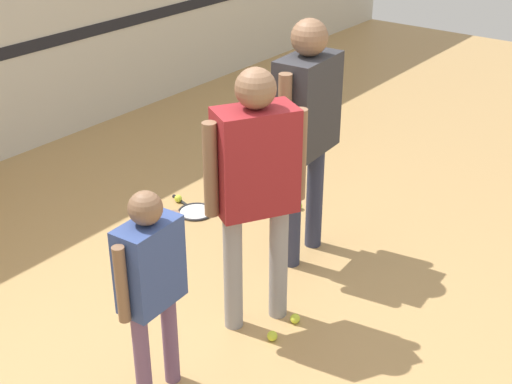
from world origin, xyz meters
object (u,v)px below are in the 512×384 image
Objects in this scene: person_student_left at (151,275)px; tennis_ball_by_spare_racket at (178,199)px; person_student_right at (307,117)px; tennis_ball_near_instructor at (295,319)px; person_instructor at (256,174)px; tennis_ball_stray_right at (273,336)px; tennis_ball_stray_left at (299,206)px; racket_spare_on_floor at (195,211)px.

person_student_left is 19.47× the size of tennis_ball_by_spare_racket.
person_student_right is 1.38m from tennis_ball_near_instructor.
person_instructor is 2.07m from tennis_ball_by_spare_racket.
person_student_right is at bearing 44.53° from person_instructor.
tennis_ball_stray_right is at bearing -120.14° from tennis_ball_by_spare_racket.
person_instructor is 1.88m from tennis_ball_stray_left.
person_student_right is at bearing -164.21° from racket_spare_on_floor.
person_instructor is at bearing 118.59° from tennis_ball_near_instructor.
tennis_ball_near_instructor and tennis_ball_by_spare_racket have the same top height.
person_student_left is at bearing 165.37° from tennis_ball_near_instructor.
tennis_ball_stray_right is (-0.97, -1.52, 0.02)m from racket_spare_on_floor.
person_instructor is at bearing 10.25° from person_student_right.
tennis_ball_near_instructor is at bearing -30.90° from person_instructor.
racket_spare_on_floor is at bearing -93.79° from person_student_right.
tennis_ball_stray_left is at bearing -147.29° from person_student_right.
person_instructor reaches higher than tennis_ball_stray_left.
tennis_ball_stray_left is 1.77m from tennis_ball_stray_right.
tennis_ball_stray_left is (0.52, -0.91, 0.00)m from tennis_ball_by_spare_racket.
person_student_left reaches higher than tennis_ball_stray_right.
person_student_right reaches higher than person_instructor.
person_student_right is at bearing 23.90° from tennis_ball_stray_right.
tennis_ball_stray_left and tennis_ball_stray_right have the same top height.
tennis_ball_stray_left is (0.57, -0.67, 0.02)m from racket_spare_on_floor.
person_student_right reaches higher than tennis_ball_stray_left.
tennis_ball_near_instructor reaches higher than racket_spare_on_floor.
person_student_left reaches higher than tennis_ball_stray_left.
person_student_right reaches higher than tennis_ball_by_spare_racket.
tennis_ball_by_spare_racket is at bearing -95.97° from person_student_right.
person_instructor is 1.89m from racket_spare_on_floor.
person_instructor reaches higher than person_student_left.
person_student_left is at bearing 162.06° from tennis_ball_stray_right.
tennis_ball_stray_left is at bearing 54.50° from person_instructor.
person_instructor is at bearing -156.01° from tennis_ball_stray_left.
tennis_ball_by_spare_racket is (0.05, 1.33, -1.08)m from person_student_right.
person_instructor is 0.89m from person_student_right.
racket_spare_on_floor is 8.36× the size of tennis_ball_stray_right.
person_student_left is at bearing 142.15° from racket_spare_on_floor.
tennis_ball_near_instructor is 0.23m from tennis_ball_stray_right.
tennis_ball_by_spare_racket and tennis_ball_stray_left have the same top height.
person_student_left is at bearing -139.75° from tennis_ball_by_spare_racket.
person_student_left is 19.47× the size of tennis_ball_stray_right.
racket_spare_on_floor is (0.86, 1.31, -1.05)m from person_instructor.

